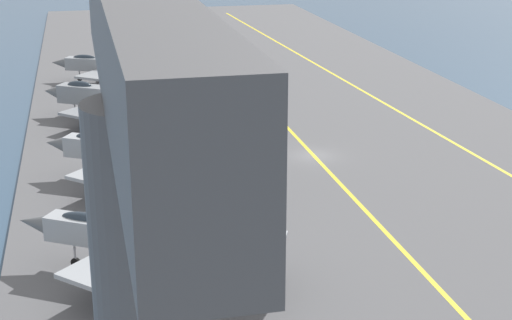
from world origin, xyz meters
TOP-DOWN VIEW (x-y plane):
  - ground_plane at (0.00, 0.00)m, footprint 2000.00×2000.00m
  - carrier_deck at (0.00, 0.00)m, footprint 200.84×51.13m
  - deck_stripe_foul_line at (0.00, -14.06)m, footprint 180.50×10.36m
  - deck_stripe_centerline at (0.00, 0.00)m, footprint 180.75×0.36m
  - parked_jet_second at (-20.86, 16.56)m, footprint 13.29×16.53m
  - parked_jet_third at (-3.52, 16.01)m, footprint 13.62×15.31m
  - parked_jet_fourth at (16.04, 16.86)m, footprint 13.44×15.43m
  - parked_jet_fifth at (33.14, 15.64)m, footprint 13.08×16.11m

SIDE VIEW (x-z plane):
  - ground_plane at x=0.00m, z-range 0.00..0.00m
  - carrier_deck at x=0.00m, z-range 0.00..0.40m
  - deck_stripe_foul_line at x=0.00m, z-range 0.40..0.41m
  - deck_stripe_centerline at x=0.00m, z-range 0.40..0.41m
  - parked_jet_fifth at x=33.14m, z-range -0.22..5.42m
  - parked_jet_fourth at x=16.04m, z-range -0.43..6.09m
  - parked_jet_third at x=-3.52m, z-range -0.21..6.28m
  - parked_jet_second at x=-20.86m, z-range -0.25..6.33m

